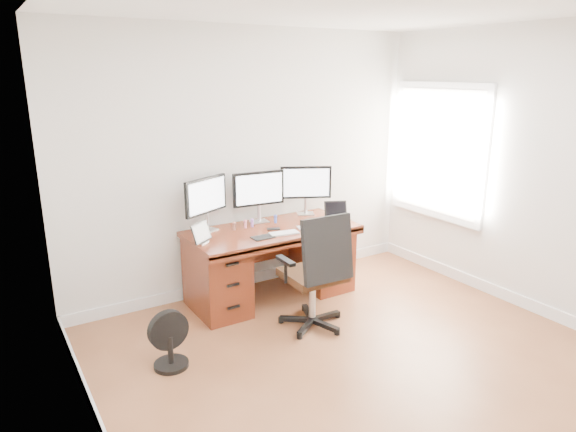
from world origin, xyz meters
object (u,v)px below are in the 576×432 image
office_chair (315,291)px  monitor_center (259,190)px  keyboard (284,233)px  floor_fan (170,341)px  desk (271,260)px

office_chair → monitor_center: bearing=92.5°
office_chair → monitor_center: 1.26m
keyboard → floor_fan: bearing=-151.2°
floor_fan → monitor_center: (1.33, 0.96, 0.86)m
desk → floor_fan: desk is taller
monitor_center → desk: bearing=-84.1°
floor_fan → keyboard: (1.34, 0.48, 0.53)m
keyboard → monitor_center: bearing=99.9°
desk → keyboard: bearing=-88.6°
office_chair → keyboard: bearing=92.3°
floor_fan → keyboard: bearing=15.4°
floor_fan → desk: bearing=24.3°
desk → keyboard: keyboard is taller
office_chair → monitor_center: monitor_center is taller
monitor_center → keyboard: (0.01, -0.48, -0.33)m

